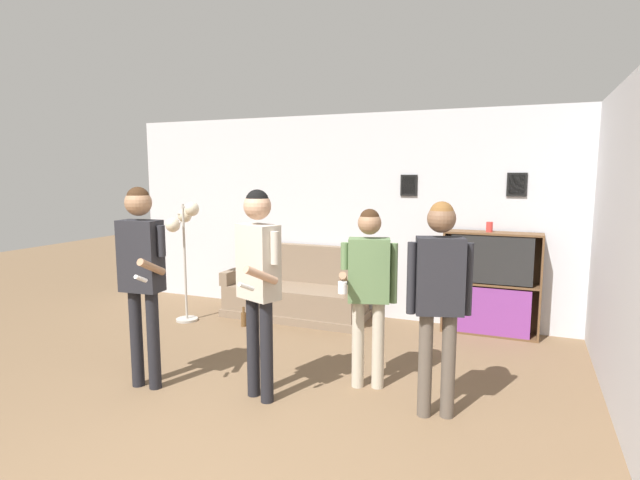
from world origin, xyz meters
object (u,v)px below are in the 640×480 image
person_spectator_near_bookshelf (439,286)px  person_player_foreground_left (141,264)px  drinking_cup (489,227)px  bookshelf (491,284)px  floor_lamp (184,231)px  person_player_foreground_center (258,271)px  person_watcher_holding_cup (369,280)px  bottle_on_floor (244,319)px  couch (297,294)px

person_spectator_near_bookshelf → person_player_foreground_left: bearing=-169.9°
drinking_cup → bookshelf: bearing=-1.2°
floor_lamp → person_player_foreground_center: size_ratio=0.87×
person_watcher_holding_cup → bottle_on_floor: 2.45m
person_player_foreground_left → drinking_cup: person_player_foreground_left is taller
drinking_cup → person_player_foreground_left: bearing=-134.4°
couch → person_watcher_holding_cup: size_ratio=1.18×
person_player_foreground_left → person_watcher_holding_cup: 2.01m
person_player_foreground_center → drinking_cup: size_ratio=15.00×
floor_lamp → person_player_foreground_center: 2.59m
bookshelf → person_watcher_holding_cup: (-0.91, -2.01, 0.37)m
floor_lamp → drinking_cup: size_ratio=13.08×
bookshelf → person_player_foreground_left: bearing=-134.9°
person_player_foreground_center → person_watcher_holding_cup: bearing=36.2°
person_watcher_holding_cup → person_player_foreground_left: bearing=-157.6°
floor_lamp → bookshelf: bearing=14.4°
floor_lamp → person_player_foreground_left: person_player_foreground_left is taller
bookshelf → person_player_foreground_left: size_ratio=0.68×
floor_lamp → person_player_foreground_left: 2.05m
person_spectator_near_bookshelf → person_player_foreground_center: bearing=-169.9°
floor_lamp → person_watcher_holding_cup: size_ratio=0.97×
person_player_foreground_left → bottle_on_floor: 2.16m
bottle_on_floor → person_spectator_near_bookshelf: bearing=-28.7°
person_watcher_holding_cup → bookshelf: bearing=65.7°
couch → bottle_on_floor: bearing=-121.6°
bookshelf → person_player_foreground_left: person_player_foreground_left is taller
couch → floor_lamp: bearing=-148.5°
person_player_foreground_left → floor_lamp: bearing=117.4°
floor_lamp → person_player_foreground_center: (2.01, -1.63, -0.07)m
person_watcher_holding_cup → person_player_foreground_center: bearing=-143.8°
person_player_foreground_left → person_watcher_holding_cup: (1.85, 0.76, -0.14)m
bookshelf → person_watcher_holding_cup: person_watcher_holding_cup is taller
couch → bookshelf: size_ratio=1.54×
couch → person_watcher_holding_cup: bearing=-49.5°
person_watcher_holding_cup → person_spectator_near_bookshelf: person_spectator_near_bookshelf is taller
drinking_cup → person_spectator_near_bookshelf: bearing=-95.0°
person_player_foreground_left → drinking_cup: bearing=45.6°
person_player_foreground_left → bottle_on_floor: bearing=93.8°
person_player_foreground_left → person_spectator_near_bookshelf: person_player_foreground_left is taller
couch → floor_lamp: floor_lamp is taller
person_spectator_near_bookshelf → drinking_cup: bearing=85.0°
floor_lamp → person_spectator_near_bookshelf: 3.73m
bottle_on_floor → floor_lamp: bearing=-174.9°
couch → person_player_foreground_left: person_player_foreground_left is taller
bookshelf → person_watcher_holding_cup: bearing=-114.3°
floor_lamp → drinking_cup: bearing=14.6°
bottle_on_floor → drinking_cup: 3.21m
drinking_cup → bottle_on_floor: bearing=-162.8°
floor_lamp → person_spectator_near_bookshelf: size_ratio=0.91×
person_player_foreground_left → person_player_foreground_center: person_player_foreground_left is taller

